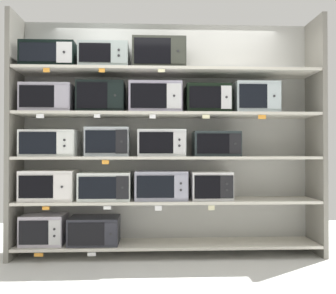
# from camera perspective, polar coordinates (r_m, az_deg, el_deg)

# --- Properties ---
(ground) EXTENTS (7.18, 6.00, 0.02)m
(ground) POSITION_cam_1_polar(r_m,az_deg,el_deg) (3.35, 0.84, -20.10)
(ground) COLOR silver
(back_panel) EXTENTS (3.38, 0.04, 2.56)m
(back_panel) POSITION_cam_1_polar(r_m,az_deg,el_deg) (4.42, -0.15, 1.55)
(back_panel) COLOR #B2B2AD
(back_panel) RESTS_ON ground
(upright_left) EXTENTS (0.05, 0.47, 2.56)m
(upright_left) POSITION_cam_1_polar(r_m,az_deg,el_deg) (4.40, -21.57, 1.62)
(upright_left) COLOR gray
(upright_left) RESTS_ON ground
(upright_right) EXTENTS (0.05, 0.47, 2.56)m
(upright_right) POSITION_cam_1_polar(r_m,az_deg,el_deg) (4.54, 20.87, 1.54)
(upright_right) COLOR gray
(upright_right) RESTS_ON ground
(shelf_0) EXTENTS (3.18, 0.47, 0.03)m
(shelf_0) POSITION_cam_1_polar(r_m,az_deg,el_deg) (4.28, 0.00, -14.04)
(shelf_0) COLOR beige
(shelf_0) RESTS_ON ground
(microwave_0) EXTENTS (0.44, 0.36, 0.31)m
(microwave_0) POSITION_cam_1_polar(r_m,az_deg,el_deg) (4.38, -17.74, -11.41)
(microwave_0) COLOR #B7B0BD
(microwave_0) RESTS_ON shelf_0
(microwave_1) EXTENTS (0.52, 0.41, 0.28)m
(microwave_1) POSITION_cam_1_polar(r_m,az_deg,el_deg) (4.28, -10.73, -11.90)
(microwave_1) COLOR #292A32
(microwave_1) RESTS_ON shelf_0
(price_tag_0) EXTENTS (0.09, 0.00, 0.03)m
(price_tag_0) POSITION_cam_1_polar(r_m,az_deg,el_deg) (4.19, -18.44, -14.78)
(price_tag_0) COLOR orange
(price_tag_1) EXTENTS (0.08, 0.00, 0.04)m
(price_tag_1) POSITION_cam_1_polar(r_m,az_deg,el_deg) (4.09, -11.13, -15.19)
(price_tag_1) COLOR white
(shelf_1) EXTENTS (3.18, 0.47, 0.03)m
(shelf_1) POSITION_cam_1_polar(r_m,az_deg,el_deg) (4.19, 0.00, -7.89)
(shelf_1) COLOR beige
(microwave_2) EXTENTS (0.55, 0.41, 0.32)m
(microwave_2) POSITION_cam_1_polar(r_m,az_deg,el_deg) (4.30, -16.99, -5.37)
(microwave_2) COLOR white
(microwave_2) RESTS_ON shelf_1
(microwave_3) EXTENTS (0.54, 0.43, 0.29)m
(microwave_3) POSITION_cam_1_polar(r_m,az_deg,el_deg) (4.20, -9.14, -5.67)
(microwave_3) COLOR silver
(microwave_3) RESTS_ON shelf_1
(microwave_4) EXTENTS (0.55, 0.40, 0.31)m
(microwave_4) POSITION_cam_1_polar(r_m,az_deg,el_deg) (4.17, -1.03, -5.62)
(microwave_4) COLOR #999AAC
(microwave_4) RESTS_ON shelf_1
(microwave_5) EXTENTS (0.43, 0.39, 0.30)m
(microwave_5) POSITION_cam_1_polar(r_m,az_deg,el_deg) (4.22, 6.28, -5.62)
(microwave_5) COLOR silver
(microwave_5) RESTS_ON shelf_1
(price_tag_2) EXTENTS (0.07, 0.00, 0.03)m
(price_tag_2) POSITION_cam_1_polar(r_m,az_deg,el_deg) (4.09, -17.47, -8.56)
(price_tag_2) COLOR orange
(price_tag_3) EXTENTS (0.08, 0.00, 0.03)m
(price_tag_3) POSITION_cam_1_polar(r_m,az_deg,el_deg) (3.98, -8.90, -8.80)
(price_tag_3) COLOR white
(price_tag_4) EXTENTS (0.07, 0.00, 0.05)m
(price_tag_4) POSITION_cam_1_polar(r_m,az_deg,el_deg) (3.96, -1.43, -8.96)
(price_tag_4) COLOR white
(price_tag_5) EXTENTS (0.06, 0.00, 0.05)m
(price_tag_5) POSITION_cam_1_polar(r_m,az_deg,el_deg) (4.01, 6.39, -8.85)
(price_tag_5) COLOR beige
(shelf_2) EXTENTS (3.18, 0.47, 0.03)m
(shelf_2) POSITION_cam_1_polar(r_m,az_deg,el_deg) (4.16, 0.00, -1.58)
(shelf_2) COLOR beige
(microwave_6) EXTENTS (0.57, 0.41, 0.27)m
(microwave_6) POSITION_cam_1_polar(r_m,az_deg,el_deg) (4.29, -16.87, 0.50)
(microwave_6) COLOR silver
(microwave_6) RESTS_ON shelf_2
(microwave_7) EXTENTS (0.46, 0.35, 0.31)m
(microwave_7) POSITION_cam_1_polar(r_m,az_deg,el_deg) (4.18, -8.83, 0.73)
(microwave_7) COLOR #B0B9BF
(microwave_7) RESTS_ON shelf_2
(microwave_8) EXTENTS (0.50, 0.39, 0.28)m
(microwave_8) POSITION_cam_1_polar(r_m,az_deg,el_deg) (4.16, -0.98, 0.57)
(microwave_8) COLOR silver
(microwave_8) RESTS_ON shelf_2
(microwave_9) EXTENTS (0.49, 0.36, 0.27)m
(microwave_9) POSITION_cam_1_polar(r_m,az_deg,el_deg) (4.22, 7.04, 0.44)
(microwave_9) COLOR #283233
(microwave_9) RESTS_ON shelf_2
(price_tag_6) EXTENTS (0.07, 0.00, 0.04)m
(price_tag_6) POSITION_cam_1_polar(r_m,az_deg,el_deg) (3.94, -9.16, -2.20)
(price_tag_6) COLOR orange
(shelf_3) EXTENTS (3.18, 0.47, 0.03)m
(shelf_3) POSITION_cam_1_polar(r_m,az_deg,el_deg) (4.18, 0.00, 4.75)
(shelf_3) COLOR beige
(microwave_10) EXTENTS (0.52, 0.39, 0.29)m
(microwave_10) POSITION_cam_1_polar(r_m,az_deg,el_deg) (4.33, -17.14, 6.75)
(microwave_10) COLOR #9F9AAA
(microwave_10) RESTS_ON shelf_3
(microwave_11) EXTENTS (0.49, 0.37, 0.33)m
(microwave_11) POSITION_cam_1_polar(r_m,az_deg,el_deg) (4.23, -9.74, 7.13)
(microwave_11) COLOR black
(microwave_11) RESTS_ON shelf_3
(microwave_12) EXTENTS (0.55, 0.39, 0.32)m
(microwave_12) POSITION_cam_1_polar(r_m,az_deg,el_deg) (4.20, -1.88, 7.15)
(microwave_12) COLOR #9F99AF
(microwave_12) RESTS_ON shelf_3
(microwave_13) EXTENTS (0.47, 0.40, 0.30)m
(microwave_13) POSITION_cam_1_polar(r_m,az_deg,el_deg) (4.24, 5.78, 6.92)
(microwave_13) COLOR black
(microwave_13) RESTS_ON shelf_3
(microwave_14) EXTENTS (0.46, 0.42, 0.33)m
(microwave_14) POSITION_cam_1_polar(r_m,az_deg,el_deg) (4.34, 12.56, 6.92)
(microwave_14) COLOR #B0BFC1
(microwave_14) RESTS_ON shelf_3
(price_tag_7) EXTENTS (0.08, 0.00, 0.04)m
(price_tag_7) POSITION_cam_1_polar(r_m,az_deg,el_deg) (4.08, -18.26, 4.34)
(price_tag_7) COLOR white
(price_tag_8) EXTENTS (0.06, 0.00, 0.04)m
(price_tag_8) POSITION_cam_1_polar(r_m,az_deg,el_deg) (3.97, -10.35, 4.50)
(price_tag_8) COLOR white
(price_tag_9) EXTENTS (0.06, 0.00, 0.04)m
(price_tag_9) POSITION_cam_1_polar(r_m,az_deg,el_deg) (3.93, -2.27, 4.50)
(price_tag_9) COLOR white
(price_tag_10) EXTENTS (0.07, 0.00, 0.04)m
(price_tag_10) POSITION_cam_1_polar(r_m,az_deg,el_deg) (3.98, 5.61, 4.46)
(price_tag_10) COLOR beige
(price_tag_11) EXTENTS (0.08, 0.00, 0.04)m
(price_tag_11) POSITION_cam_1_polar(r_m,az_deg,el_deg) (4.10, 13.64, 4.30)
(price_tag_11) COLOR orange
(shelf_4) EXTENTS (3.18, 0.47, 0.03)m
(shelf_4) POSITION_cam_1_polar(r_m,az_deg,el_deg) (4.25, 0.00, 10.94)
(shelf_4) COLOR beige
(microwave_15) EXTENTS (0.56, 0.42, 0.26)m
(microwave_15) POSITION_cam_1_polar(r_m,az_deg,el_deg) (4.41, -16.88, 12.52)
(microwave_15) COLOR black
(microwave_15) RESTS_ON shelf_4
(microwave_16) EXTENTS (0.51, 0.43, 0.26)m
(microwave_16) POSITION_cam_1_polar(r_m,az_deg,el_deg) (4.30, -9.25, 12.80)
(microwave_16) COLOR #9AA8A4
(microwave_16) RESTS_ON shelf_4
(microwave_17) EXTENTS (0.56, 0.39, 0.33)m
(microwave_17) POSITION_cam_1_polar(r_m,az_deg,el_deg) (4.28, -1.36, 13.29)
(microwave_17) COLOR #31342B
(microwave_17) RESTS_ON shelf_4
(price_tag_12) EXTENTS (0.06, 0.00, 0.04)m
(price_tag_12) POSITION_cam_1_polar(r_m,az_deg,el_deg) (4.14, -17.41, 10.72)
(price_tag_12) COLOR orange
(price_tag_13) EXTENTS (0.06, 0.00, 0.04)m
(price_tag_13) POSITION_cam_1_polar(r_m,az_deg,el_deg) (4.03, -9.68, 11.02)
(price_tag_13) COLOR orange
(price_tag_14) EXTENTS (0.07, 0.00, 0.03)m
(price_tag_14) POSITION_cam_1_polar(r_m,az_deg,el_deg) (4.01, -0.96, 11.14)
(price_tag_14) COLOR beige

